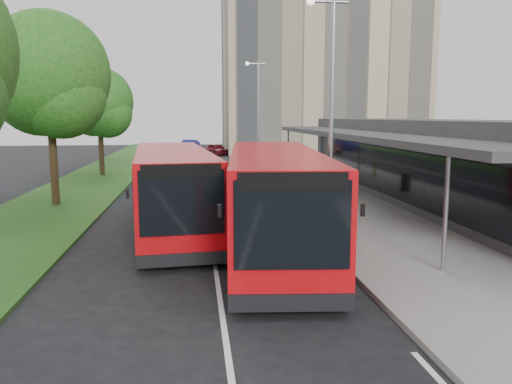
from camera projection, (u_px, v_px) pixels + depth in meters
ground at (213, 253)px, 15.36m from camera, size 120.00×120.00×0.00m
pavement at (287, 174)px, 35.70m from camera, size 5.00×80.00×0.15m
grass_verge at (100, 177)px, 34.13m from camera, size 5.00×80.00×0.10m
lane_centre_line at (204, 186)px, 30.08m from camera, size 0.12×70.00×0.01m
kerb_dashes at (251, 177)px, 34.40m from camera, size 0.12×56.00×0.01m
office_block at (321, 73)px, 56.90m from camera, size 22.00×12.00×18.00m
station_building at (430, 160)px, 24.21m from camera, size 7.70×26.00×4.00m
tree_mid at (49, 82)px, 22.53m from camera, size 5.51×5.51×8.85m
tree_far at (99, 106)px, 34.44m from camera, size 4.68×4.68×7.52m
lamp_post_near at (329, 100)px, 17.11m from camera, size 1.44×0.28×8.00m
lamp_post_far at (257, 109)px, 36.73m from camera, size 1.44×0.28×8.00m
bus_main at (274, 200)px, 15.38m from camera, size 3.80×11.21×3.12m
bus_second at (173, 190)px, 18.15m from camera, size 3.59×10.68×2.97m
litter_bin at (320, 183)px, 26.47m from camera, size 0.57×0.57×0.97m
bollard at (287, 170)px, 32.66m from camera, size 0.18×0.18×1.02m
car_near at (217, 149)px, 53.85m from camera, size 2.84×3.92×1.24m
car_far at (189, 146)px, 59.60m from camera, size 2.86×4.40×1.37m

